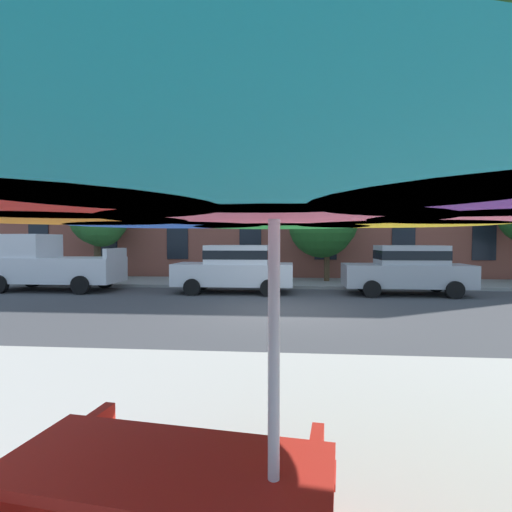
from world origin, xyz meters
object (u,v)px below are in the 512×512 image
object	(u,v)px
sedan_silver	(407,268)
street_tree_middle	(325,223)
pickup_white	(49,264)
sedan_white	(235,267)
picnic_table	(166,512)
street_tree_left	(98,218)
patio_umbrella	(274,178)

from	to	relation	value
sedan_silver	street_tree_middle	world-z (taller)	street_tree_middle
street_tree_middle	pickup_white	bearing A→B (deg)	-161.31
pickup_white	sedan_white	size ratio (longest dim) A/B	1.16
sedan_white	picnic_table	xyz separation A→B (m)	(1.41, -12.59, -0.46)
pickup_white	sedan_silver	world-z (taller)	pickup_white
pickup_white	sedan_white	xyz separation A→B (m)	(7.35, -0.00, -0.08)
sedan_silver	sedan_white	bearing A→B (deg)	180.00
sedan_silver	street_tree_left	size ratio (longest dim) A/B	0.98
sedan_white	sedan_silver	distance (m)	6.26
sedan_white	pickup_white	bearing A→B (deg)	180.00
patio_umbrella	sedan_silver	bearing A→B (deg)	71.47
sedan_white	patio_umbrella	bearing A→B (deg)	-81.04
street_tree_middle	picnic_table	size ratio (longest dim) A/B	2.10
pickup_white	street_tree_middle	world-z (taller)	street_tree_middle
pickup_white	street_tree_middle	distance (m)	11.71
sedan_white	picnic_table	distance (m)	12.68
sedan_silver	picnic_table	bearing A→B (deg)	-111.07
sedan_white	patio_umbrella	size ratio (longest dim) A/B	1.23
sedan_silver	street_tree_middle	size ratio (longest dim) A/B	1.06
picnic_table	pickup_white	bearing A→B (deg)	124.81
street_tree_middle	picnic_table	distance (m)	16.61
sedan_silver	street_tree_middle	bearing A→B (deg)	125.36
patio_umbrella	picnic_table	size ratio (longest dim) A/B	1.80
sedan_silver	picnic_table	xyz separation A→B (m)	(-4.85, -12.59, -0.46)
pickup_white	street_tree_left	distance (m)	4.28
street_tree_middle	picnic_table	bearing A→B (deg)	-97.74
sedan_silver	street_tree_left	distance (m)	14.15
pickup_white	street_tree_middle	bearing A→B (deg)	18.69
street_tree_middle	picnic_table	xyz separation A→B (m)	(-2.22, -16.30, -2.26)
pickup_white	street_tree_middle	size ratio (longest dim) A/B	1.22
picnic_table	sedan_silver	bearing A→B (deg)	68.93
pickup_white	patio_umbrella	size ratio (longest dim) A/B	1.43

